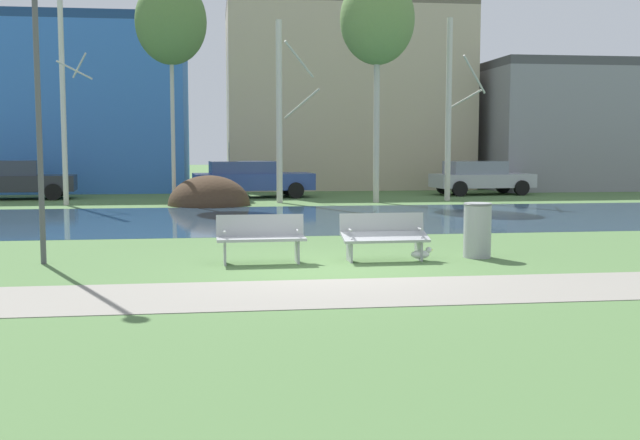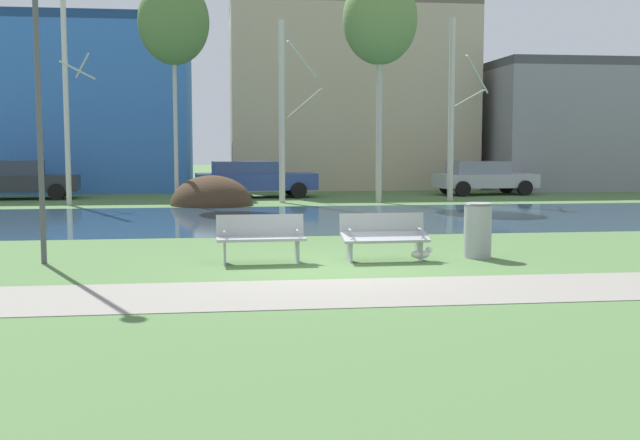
% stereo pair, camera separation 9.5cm
% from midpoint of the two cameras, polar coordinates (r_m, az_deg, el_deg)
% --- Properties ---
extents(ground_plane, '(120.00, 120.00, 0.00)m').
position_cam_midpoint_polar(ground_plane, '(23.16, -2.62, 0.26)').
color(ground_plane, '#4C703D').
extents(paved_path_strip, '(60.00, 2.18, 0.01)m').
position_cam_midpoint_polar(paved_path_strip, '(11.31, 2.50, -5.33)').
color(paved_path_strip, gray).
rests_on(paved_path_strip, ground).
extents(river_band, '(80.00, 8.74, 0.01)m').
position_cam_midpoint_polar(river_band, '(22.48, -2.47, 0.11)').
color(river_band, '#284256').
rests_on(river_band, ground).
extents(soil_mound, '(2.91, 2.81, 2.11)m').
position_cam_midpoint_polar(soil_mound, '(27.81, -7.88, 1.11)').
color(soil_mound, '#423021').
rests_on(soil_mound, ground).
extents(bench_left, '(1.61, 0.59, 0.87)m').
position_cam_midpoint_polar(bench_left, '(14.05, -4.19, -1.27)').
color(bench_left, '#9EA0A3').
rests_on(bench_left, ground).
extents(bench_right, '(1.61, 0.59, 0.87)m').
position_cam_midpoint_polar(bench_right, '(14.36, 4.93, -1.13)').
color(bench_right, '#9EA0A3').
rests_on(bench_right, ground).
extents(trash_bin, '(0.55, 0.55, 1.04)m').
position_cam_midpoint_polar(trash_bin, '(15.00, 11.71, -0.68)').
color(trash_bin, '#999B9E').
rests_on(trash_bin, ground).
extents(seagull, '(0.43, 0.16, 0.26)m').
position_cam_midpoint_polar(seagull, '(14.43, 7.67, -2.49)').
color(seagull, white).
rests_on(seagull, ground).
extents(streetlamp, '(0.32, 0.32, 6.11)m').
position_cam_midpoint_polar(streetlamp, '(14.83, -19.98, 12.45)').
color(streetlamp, '#4C4C51').
rests_on(streetlamp, ground).
extents(birch_far_left, '(1.14, 1.88, 8.03)m').
position_cam_midpoint_polar(birch_far_left, '(28.90, -18.09, 9.08)').
color(birch_far_left, beige).
rests_on(birch_far_left, ground).
extents(birch_left, '(2.52, 2.52, 8.32)m').
position_cam_midpoint_polar(birch_left, '(28.81, -10.63, 14.12)').
color(birch_left, '#BCB7A8').
rests_on(birch_left, ground).
extents(birch_center_left, '(1.60, 2.73, 6.64)m').
position_cam_midpoint_polar(birch_center_left, '(28.60, -2.62, 8.08)').
color(birch_center_left, beige).
rests_on(birch_center_left, ground).
extents(birch_center, '(2.72, 2.72, 8.56)m').
position_cam_midpoint_polar(birch_center, '(29.10, 4.53, 14.44)').
color(birch_center, '#BCB7A8').
rests_on(birch_center, ground).
extents(birch_center_right, '(1.50, 2.63, 6.89)m').
position_cam_midpoint_polar(birch_center_right, '(30.10, 9.84, 8.09)').
color(birch_center_right, beige).
rests_on(birch_center_right, ground).
extents(parked_van_nearest_dark, '(4.66, 2.31, 1.52)m').
position_cam_midpoint_polar(parked_van_nearest_dark, '(32.63, -21.42, 2.83)').
color(parked_van_nearest_dark, '#282B30').
rests_on(parked_van_nearest_dark, ground).
extents(parked_sedan_second_blue, '(4.94, 2.44, 1.47)m').
position_cam_midpoint_polar(parked_sedan_second_blue, '(31.53, -4.82, 3.09)').
color(parked_sedan_second_blue, '#2D4793').
rests_on(parked_sedan_second_blue, ground).
extents(parked_hatch_third_silver, '(4.37, 2.26, 1.44)m').
position_cam_midpoint_polar(parked_hatch_third_silver, '(33.83, 12.00, 3.12)').
color(parked_hatch_third_silver, '#B2B5BC').
rests_on(parked_hatch_third_silver, ground).
extents(building_blue_store, '(13.58, 7.37, 7.88)m').
position_cam_midpoint_polar(building_blue_store, '(38.97, -19.64, 7.90)').
color(building_blue_store, '#3870C6').
rests_on(building_blue_store, ground).
extents(building_beige_block, '(11.63, 6.58, 8.99)m').
position_cam_midpoint_polar(building_beige_block, '(39.06, 2.15, 9.03)').
color(building_beige_block, '#BCAD8E').
rests_on(building_beige_block, ground).
extents(building_grey_warehouse, '(13.35, 9.84, 6.07)m').
position_cam_midpoint_polar(building_grey_warehouse, '(42.56, 20.07, 6.45)').
color(building_grey_warehouse, gray).
rests_on(building_grey_warehouse, ground).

